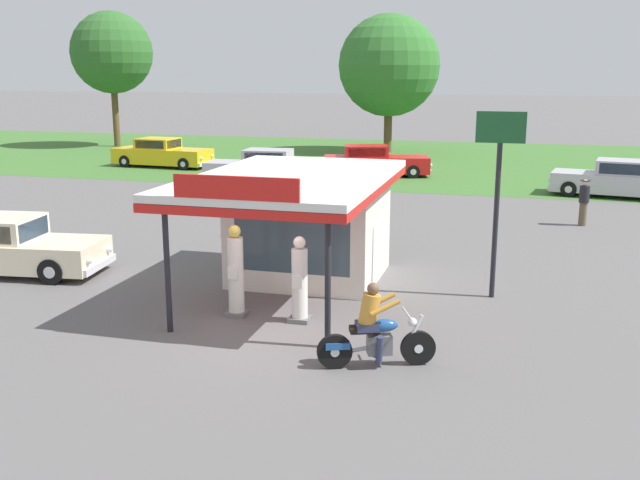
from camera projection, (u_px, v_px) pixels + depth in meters
ground_plane at (257, 333)px, 14.76m from camera, size 300.00×300.00×0.00m
grass_verge_strip at (431, 160)px, 42.94m from camera, size 120.00×24.00×0.01m
service_station_kiosk at (306, 216)px, 18.00m from camera, size 4.23×6.93×3.32m
gas_pump_nearside at (236, 275)px, 15.59m from camera, size 0.44×0.44×2.01m
gas_pump_offside at (300, 283)px, 15.24m from camera, size 0.44×0.44×1.86m
motorcycle_with_rider at (375, 332)px, 12.93m from camera, size 2.05×0.98×1.58m
featured_classic_sedan at (2, 247)px, 19.03m from camera, size 5.63×2.49×1.50m
parked_car_back_row_right at (162, 154)px, 40.02m from camera, size 5.71×2.33×1.57m
parked_car_back_row_centre_right at (615, 180)px, 30.51m from camera, size 5.32×2.60×1.56m
parked_car_back_row_far_left at (374, 162)px, 36.52m from camera, size 5.68×3.04×1.54m
parked_car_back_row_centre at (262, 168)px, 34.18m from camera, size 5.52×2.12×1.60m
bystander_strolling_foreground at (262, 212)px, 23.06m from camera, size 0.34×0.34×1.54m
bystander_admiring_sedan at (584, 201)px, 24.76m from camera, size 0.35×0.35×1.60m
tree_oak_far_left at (112, 53)px, 49.47m from camera, size 5.54×5.54×9.17m
tree_oak_left at (391, 68)px, 45.97m from camera, size 6.46×6.46×8.75m
roadside_pole_sign at (499, 171)px, 16.41m from camera, size 1.10×0.12×4.32m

